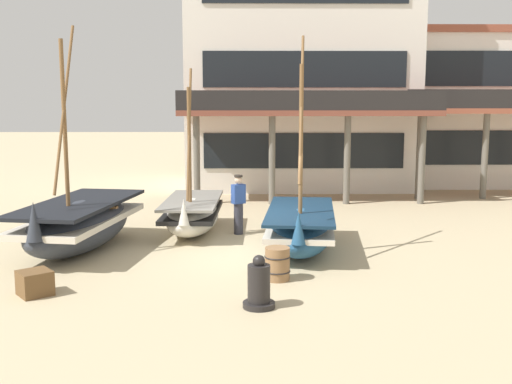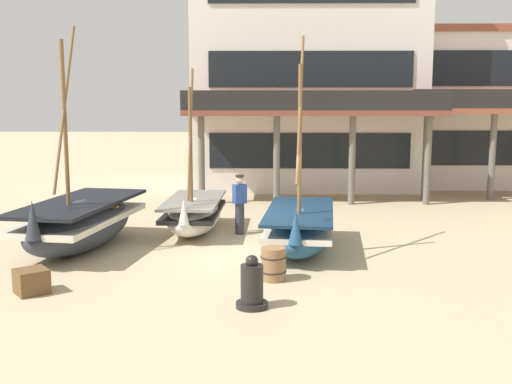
# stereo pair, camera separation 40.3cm
# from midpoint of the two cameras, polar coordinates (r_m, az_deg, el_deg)

# --- Properties ---
(ground_plane) EXTENTS (120.00, 120.00, 0.00)m
(ground_plane) POSITION_cam_midpoint_polar(r_m,az_deg,el_deg) (14.99, 0.72, -5.87)
(ground_plane) COLOR tan
(fishing_boat_near_left) EXTENTS (1.60, 3.81, 4.63)m
(fishing_boat_near_left) POSITION_cam_midpoint_polar(r_m,az_deg,el_deg) (17.42, -5.19, -2.03)
(fishing_boat_near_left) COLOR silver
(fishing_boat_near_left) RESTS_ON ground
(fishing_boat_centre_large) EXTENTS (2.56, 4.88, 5.54)m
(fishing_boat_centre_large) POSITION_cam_midpoint_polar(r_m,az_deg,el_deg) (15.94, -15.50, -2.79)
(fishing_boat_centre_large) COLOR #2D333D
(fishing_boat_centre_large) RESTS_ON ground
(fishing_boat_far_right) EXTENTS (2.06, 4.29, 5.35)m
(fishing_boat_far_right) POSITION_cam_midpoint_polar(r_m,az_deg,el_deg) (15.27, 4.90, -3.37)
(fishing_boat_far_right) COLOR #23517A
(fishing_boat_far_right) RESTS_ON ground
(fisherman_by_hull) EXTENTS (0.42, 0.37, 1.68)m
(fisherman_by_hull) POSITION_cam_midpoint_polar(r_m,az_deg,el_deg) (17.09, -0.87, -1.22)
(fisherman_by_hull) COLOR #33333D
(fisherman_by_hull) RESTS_ON ground
(capstan_winch) EXTENTS (0.59, 0.59, 0.98)m
(capstan_winch) POSITION_cam_midpoint_polar(r_m,az_deg,el_deg) (11.15, 0.66, -8.87)
(capstan_winch) COLOR black
(capstan_winch) RESTS_ON ground
(wooden_barrel) EXTENTS (0.56, 0.56, 0.70)m
(wooden_barrel) POSITION_cam_midpoint_polar(r_m,az_deg,el_deg) (12.81, 2.56, -6.77)
(wooden_barrel) COLOR olive
(wooden_barrel) RESTS_ON ground
(cargo_crate) EXTENTS (0.81, 0.81, 0.48)m
(cargo_crate) POSITION_cam_midpoint_polar(r_m,az_deg,el_deg) (12.70, -19.48, -7.91)
(cargo_crate) COLOR brown
(cargo_crate) RESTS_ON ground
(harbor_building_main) EXTENTS (9.93, 8.70, 9.92)m
(harbor_building_main) POSITION_cam_midpoint_polar(r_m,az_deg,el_deg) (27.21, 5.13, 11.07)
(harbor_building_main) COLOR white
(harbor_building_main) RESTS_ON ground
(harbor_building_annex) EXTENTS (9.15, 7.97, 6.83)m
(harbor_building_annex) POSITION_cam_midpoint_polar(r_m,az_deg,el_deg) (29.61, 20.91, 7.38)
(harbor_building_annex) COLOR white
(harbor_building_annex) RESTS_ON ground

